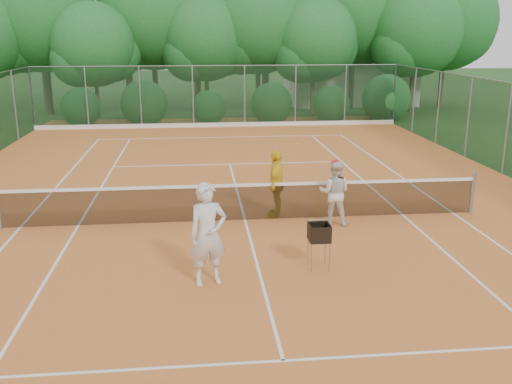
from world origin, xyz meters
TOP-DOWN VIEW (x-y plane):
  - ground at (0.00, 0.00)m, footprint 120.00×120.00m
  - clay_court at (0.00, 0.00)m, footprint 18.00×36.00m
  - club_building at (9.00, 24.00)m, footprint 8.00×5.00m
  - tennis_net at (0.00, 0.00)m, footprint 11.97×0.10m
  - player_white at (-1.00, -3.62)m, footprint 0.81×0.63m
  - player_center_grp at (2.16, -0.44)m, footprint 0.93×0.82m
  - player_yellow at (0.84, 0.33)m, footprint 0.73×1.10m
  - ball_hopper at (1.21, -3.13)m, footprint 0.40×0.40m
  - stray_ball_a at (-3.69, 12.74)m, footprint 0.07×0.07m
  - stray_ball_b at (2.27, 10.74)m, footprint 0.07×0.07m
  - stray_ball_c at (3.05, 9.78)m, footprint 0.07×0.07m
  - court_markings at (0.00, 0.00)m, footprint 11.03×23.83m
  - fence_back at (0.00, 15.00)m, footprint 18.07×0.07m
  - tropical_treeline at (1.43, 20.22)m, footprint 32.10×8.49m

SIDE VIEW (x-z plane):
  - ground at x=0.00m, z-range 0.00..0.00m
  - clay_court at x=0.00m, z-range 0.00..0.02m
  - court_markings at x=0.00m, z-range 0.02..0.03m
  - stray_ball_a at x=-3.69m, z-range 0.02..0.09m
  - stray_ball_b at x=2.27m, z-range 0.02..0.09m
  - stray_ball_c at x=3.05m, z-range 0.02..0.09m
  - tennis_net at x=0.00m, z-range -0.02..1.08m
  - ball_hopper at x=1.21m, z-range 0.29..1.21m
  - player_center_grp at x=2.16m, z-range 0.01..1.63m
  - player_yellow at x=0.84m, z-range 0.02..1.75m
  - player_white at x=-1.00m, z-range 0.02..1.97m
  - club_building at x=9.00m, z-range 0.00..3.00m
  - fence_back at x=0.00m, z-range 0.02..3.02m
  - tropical_treeline at x=1.43m, z-range -2.40..12.63m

